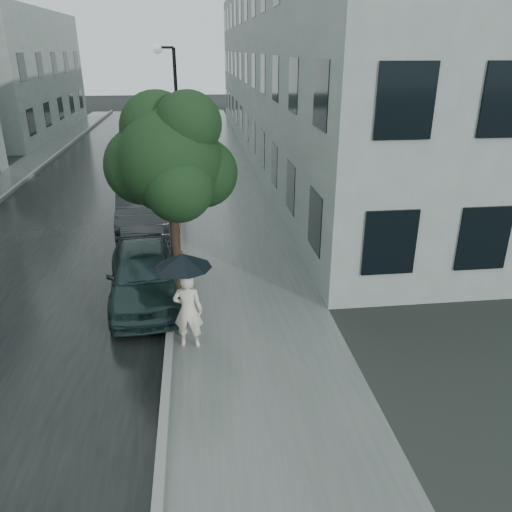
{
  "coord_description": "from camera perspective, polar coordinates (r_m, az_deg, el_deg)",
  "views": [
    {
      "loc": [
        -0.87,
        -8.35,
        5.57
      ],
      "look_at": [
        0.36,
        1.79,
        1.3
      ],
      "focal_mm": 35.0,
      "sensor_mm": 36.0,
      "label": 1
    }
  ],
  "objects": [
    {
      "name": "building_far_b",
      "position": [
        40.49,
        -26.92,
        18.16
      ],
      "size": [
        7.02,
        18.0,
        8.0
      ],
      "color": "#8E9B96",
      "rests_on": "ground"
    },
    {
      "name": "lamp_post",
      "position": [
        18.72,
        -9.39,
        15.24
      ],
      "size": [
        0.84,
        0.36,
        5.7
      ],
      "rotation": [
        0.0,
        0.0,
        -0.11
      ],
      "color": "black",
      "rests_on": "ground"
    },
    {
      "name": "pedestrian",
      "position": [
        9.94,
        -7.77,
        -6.2
      ],
      "size": [
        0.63,
        0.46,
        1.59
      ],
      "primitive_type": "imported",
      "rotation": [
        0.0,
        0.0,
        3.0
      ],
      "color": "beige",
      "rests_on": "sidewalk"
    },
    {
      "name": "building_near",
      "position": [
        28.59,
        6.31,
        20.39
      ],
      "size": [
        7.02,
        36.0,
        9.0
      ],
      "color": "#8E9B96",
      "rests_on": "ground"
    },
    {
      "name": "street_tree",
      "position": [
        11.69,
        -9.78,
        10.95
      ],
      "size": [
        3.1,
        2.82,
        4.77
      ],
      "color": "#332619",
      "rests_on": "ground"
    },
    {
      "name": "car_near",
      "position": [
        12.0,
        -12.73,
        -1.96
      ],
      "size": [
        2.0,
        4.12,
        1.35
      ],
      "primitive_type": "imported",
      "rotation": [
        0.0,
        0.0,
        0.1
      ],
      "color": "#1B2E2E",
      "rests_on": "ground"
    },
    {
      "name": "sidewalk",
      "position": [
        21.13,
        -3.65,
        7.35
      ],
      "size": [
        3.5,
        60.0,
        0.01
      ],
      "primitive_type": "cube",
      "color": "slate",
      "rests_on": "ground"
    },
    {
      "name": "asphalt_road",
      "position": [
        21.51,
        -18.05,
        6.55
      ],
      "size": [
        6.85,
        60.0,
        0.0
      ],
      "primitive_type": "cube",
      "color": "black",
      "rests_on": "ground"
    },
    {
      "name": "umbrella",
      "position": [
        9.49,
        -8.39,
        -0.52
      ],
      "size": [
        1.46,
        1.46,
        1.13
      ],
      "rotation": [
        0.0,
        0.0,
        -0.41
      ],
      "color": "black",
      "rests_on": "ground"
    },
    {
      "name": "ground",
      "position": [
        10.08,
        -0.8,
        -10.88
      ],
      "size": [
        120.0,
        120.0,
        0.0
      ],
      "primitive_type": "plane",
      "color": "black",
      "rests_on": "ground"
    },
    {
      "name": "kerb_far",
      "position": [
        22.44,
        -26.89,
        6.03
      ],
      "size": [
        0.15,
        60.0,
        0.15
      ],
      "primitive_type": "cube",
      "color": "slate",
      "rests_on": "ground"
    },
    {
      "name": "car_far",
      "position": [
        16.93,
        -12.82,
        5.58
      ],
      "size": [
        1.95,
        4.67,
        1.5
      ],
      "primitive_type": "imported",
      "rotation": [
        0.0,
        0.0,
        0.08
      ],
      "color": "black",
      "rests_on": "ground"
    },
    {
      "name": "kerb_near",
      "position": [
        21.09,
        -8.65,
        7.31
      ],
      "size": [
        0.15,
        60.0,
        0.15
      ],
      "primitive_type": "cube",
      "color": "slate",
      "rests_on": "ground"
    }
  ]
}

